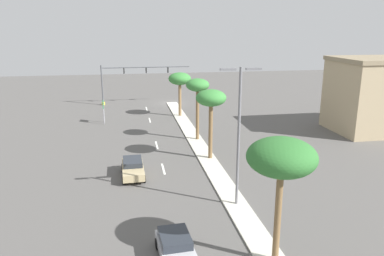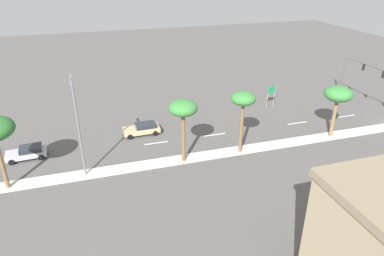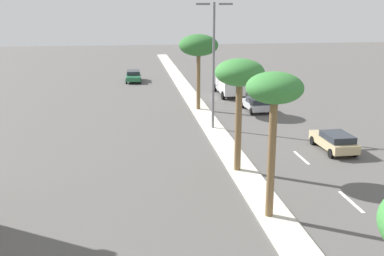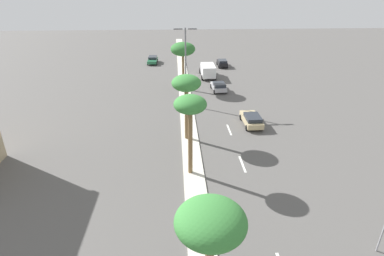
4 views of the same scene
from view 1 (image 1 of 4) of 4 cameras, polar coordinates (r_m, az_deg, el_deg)
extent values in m
plane|color=#565451|center=(30.50, 5.48, -9.69)|extent=(160.00, 160.00, 0.00)
cube|color=silver|center=(60.83, -6.96, 2.94)|extent=(0.20, 2.80, 0.01)
cube|color=silver|center=(53.23, -6.47, 1.19)|extent=(0.20, 2.80, 0.01)
cube|color=silver|center=(41.99, -5.42, -2.62)|extent=(0.20, 2.80, 0.01)
cube|color=silver|center=(35.07, -4.41, -6.25)|extent=(0.20, 2.80, 0.01)
cylinder|color=#515459|center=(64.53, -13.56, 6.35)|extent=(0.24, 0.24, 6.69)
cylinder|color=gold|center=(65.05, -13.39, 3.66)|extent=(0.53, 0.53, 0.50)
cylinder|color=#515459|center=(64.13, -7.04, 9.20)|extent=(14.78, 0.16, 0.16)
cube|color=black|center=(64.10, -10.35, 8.57)|extent=(0.20, 0.32, 0.90)
sphere|color=red|center=(64.19, -10.37, 8.85)|extent=(0.18, 0.18, 0.18)
cube|color=black|center=(64.19, -7.02, 8.71)|extent=(0.20, 0.32, 0.90)
sphere|color=red|center=(64.28, -7.03, 8.99)|extent=(0.18, 0.18, 0.18)
cube|color=black|center=(64.49, -3.70, 8.82)|extent=(0.20, 0.32, 0.90)
sphere|color=red|center=(64.58, -3.72, 9.10)|extent=(0.18, 0.18, 0.18)
cylinder|color=gray|center=(52.76, -13.31, 2.52)|extent=(0.10, 0.10, 3.18)
cylinder|color=gray|center=(51.69, -13.37, 2.26)|extent=(0.10, 0.10, 3.18)
cube|color=#19723F|center=(52.00, -13.41, 3.53)|extent=(0.08, 1.22, 1.06)
cylinder|color=olive|center=(54.80, -1.86, 4.42)|extent=(0.43, 0.43, 4.87)
ellipsoid|color=#387F38|center=(54.32, -1.88, 7.54)|extent=(3.27, 3.27, 1.80)
cylinder|color=brown|center=(42.96, 0.84, 2.09)|extent=(0.38, 0.38, 5.88)
ellipsoid|color=#387F38|center=(42.32, 0.86, 6.59)|extent=(2.66, 2.66, 1.46)
cylinder|color=brown|center=(36.75, 2.85, -0.44)|extent=(0.40, 0.40, 5.57)
ellipsoid|color=#387F38|center=(36.00, 2.92, 4.63)|extent=(2.96, 2.96, 1.63)
cylinder|color=brown|center=(21.37, 12.97, -12.94)|extent=(0.37, 0.37, 5.49)
ellipsoid|color=#2D6B2D|center=(20.02, 13.54, -4.33)|extent=(3.71, 3.71, 2.04)
cylinder|color=slate|center=(26.63, 7.13, -1.60)|extent=(0.20, 0.20, 10.08)
cube|color=slate|center=(25.94, 9.41, 8.91)|extent=(1.10, 0.24, 0.16)
cube|color=slate|center=(25.40, 5.53, 8.91)|extent=(1.10, 0.24, 0.16)
cube|color=tan|center=(33.54, -9.00, -6.28)|extent=(1.93, 4.47, 0.62)
cube|color=#262B33|center=(33.87, -9.08, -5.10)|extent=(1.71, 2.47, 0.44)
cylinder|color=black|center=(32.25, -7.29, -7.71)|extent=(0.23, 0.64, 0.64)
cylinder|color=black|center=(32.20, -10.43, -7.88)|extent=(0.23, 0.64, 0.64)
cylinder|color=black|center=(35.13, -7.65, -5.76)|extent=(0.23, 0.64, 0.64)
cylinder|color=black|center=(35.09, -10.52, -5.91)|extent=(0.23, 0.64, 0.64)
cube|color=#B2B2B7|center=(22.13, -2.37, -18.27)|extent=(2.12, 4.24, 0.56)
cube|color=#262B33|center=(22.28, -2.65, -16.43)|extent=(1.82, 2.37, 0.49)
cylinder|color=black|center=(23.63, -0.86, -16.69)|extent=(0.26, 0.65, 0.64)
cylinder|color=black|center=(23.37, -5.33, -17.17)|extent=(0.26, 0.65, 0.64)
camera|label=2|loc=(47.33, 49.11, 18.46)|focal=32.61mm
camera|label=3|loc=(63.51, 3.35, 12.94)|focal=44.42mm
camera|label=4|loc=(64.26, -2.04, 17.17)|focal=28.52mm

